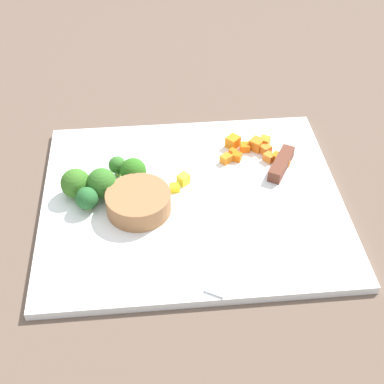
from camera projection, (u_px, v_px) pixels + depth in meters
name	position (u px, v px, depth m)	size (l,w,h in m)	color
ground_plane	(192.00, 203.00, 0.81)	(4.00, 4.00, 0.00)	brown
cutting_board	(192.00, 200.00, 0.81)	(0.44, 0.37, 0.01)	white
prep_bowl	(139.00, 202.00, 0.77)	(0.09, 0.09, 0.03)	#9A673F
chef_knife	(269.00, 187.00, 0.81)	(0.17, 0.28, 0.02)	silver
carrot_dice_0	(226.00, 159.00, 0.86)	(0.02, 0.01, 0.01)	orange
carrot_dice_1	(257.00, 144.00, 0.88)	(0.02, 0.02, 0.02)	orange
carrot_dice_2	(277.00, 157.00, 0.86)	(0.01, 0.01, 0.01)	orange
carrot_dice_3	(237.00, 157.00, 0.86)	(0.01, 0.01, 0.01)	orange
carrot_dice_4	(288.00, 154.00, 0.87)	(0.01, 0.01, 0.01)	orange
carrot_dice_5	(233.00, 152.00, 0.87)	(0.01, 0.01, 0.01)	orange
carrot_dice_6	(269.00, 157.00, 0.86)	(0.02, 0.01, 0.01)	orange
carrot_dice_7	(265.00, 142.00, 0.89)	(0.02, 0.02, 0.02)	orange
carrot_dice_8	(233.00, 142.00, 0.89)	(0.02, 0.02, 0.02)	orange
carrot_dice_9	(245.00, 147.00, 0.88)	(0.02, 0.02, 0.01)	orange
carrot_dice_10	(284.00, 163.00, 0.85)	(0.01, 0.01, 0.01)	orange
carrot_dice_11	(266.00, 149.00, 0.88)	(0.02, 0.01, 0.01)	orange
pepper_dice_0	(175.00, 188.00, 0.81)	(0.01, 0.01, 0.01)	yellow
pepper_dice_1	(184.00, 179.00, 0.82)	(0.02, 0.01, 0.02)	yellow
broccoli_floret_0	(102.00, 183.00, 0.79)	(0.04, 0.04, 0.05)	#8AC063
broccoli_floret_1	(117.00, 165.00, 0.83)	(0.03, 0.03, 0.03)	#91BA55
broccoli_floret_2	(87.00, 199.00, 0.77)	(0.03, 0.03, 0.04)	#8EAB66
broccoli_floret_3	(133.00, 171.00, 0.81)	(0.04, 0.04, 0.04)	#80BB5A
broccoli_floret_4	(76.00, 184.00, 0.79)	(0.04, 0.04, 0.04)	#82B460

